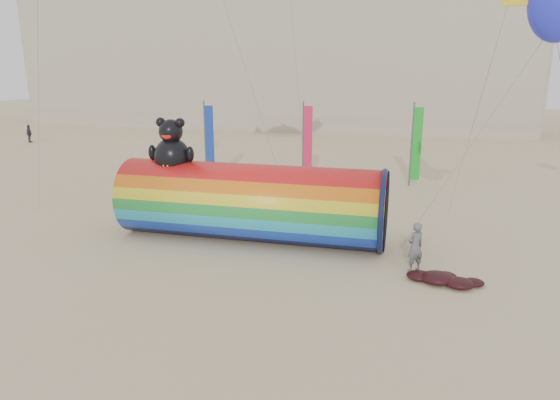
% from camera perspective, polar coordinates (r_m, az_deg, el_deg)
% --- Properties ---
extents(ground, '(160.00, 160.00, 0.00)m').
position_cam_1_polar(ground, '(18.49, -2.68, -8.28)').
color(ground, '#CCB58C').
rests_on(ground, ground).
extents(hotel_building, '(60.40, 15.40, 20.60)m').
position_cam_1_polar(hotel_building, '(64.52, -1.01, 17.75)').
color(hotel_building, '#B7AD99').
rests_on(hotel_building, ground).
extents(windsock_assembly, '(11.41, 3.48, 5.26)m').
position_cam_1_polar(windsock_assembly, '(21.45, -3.35, -0.02)').
color(windsock_assembly, red).
rests_on(windsock_assembly, ground).
extents(kite_handler, '(0.82, 0.78, 1.88)m').
position_cam_1_polar(kite_handler, '(18.92, 15.19, -5.21)').
color(kite_handler, '#5A5D61').
rests_on(kite_handler, ground).
extents(fabric_bundle, '(2.62, 1.35, 0.41)m').
position_cam_1_polar(fabric_bundle, '(18.43, 18.16, -8.56)').
color(fabric_bundle, '#3A0A0E').
rests_on(fabric_bundle, ground).
extents(festival_banners, '(13.55, 1.96, 5.20)m').
position_cam_1_polar(festival_banners, '(31.78, 3.30, 6.58)').
color(festival_banners, '#59595E').
rests_on(festival_banners, ground).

